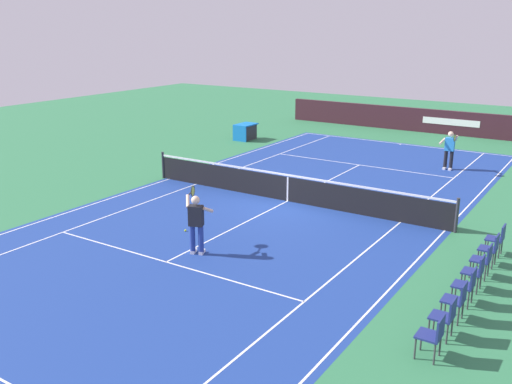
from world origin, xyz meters
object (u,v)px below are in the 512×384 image
object	(u,v)px
spectator_chair_1	(491,247)
spectator_chair_4	(467,284)
tennis_player_near	(196,221)
spectator_chair_5	(457,299)
spectator_chair_2	(484,258)
tennis_net	(288,188)
equipment_cart_tarped	(245,132)
spectator_chair_6	(446,315)
spectator_chair_7	(433,334)
spectator_chair_0	(498,237)
spectator_chair_3	(476,270)
tennis_player_far	(450,148)
tennis_ball	(185,230)

from	to	relation	value
spectator_chair_1	spectator_chair_4	world-z (taller)	same
tennis_player_near	spectator_chair_5	xyz separation A→B (m)	(-0.06, 6.88, -0.41)
spectator_chair_2	tennis_net	bearing A→B (deg)	-111.95
tennis_net	spectator_chair_1	distance (m)	7.47
spectator_chair_2	equipment_cart_tarped	xyz separation A→B (m)	(-11.33, -14.65, -0.08)
spectator_chair_1	spectator_chair_6	xyz separation A→B (m)	(4.22, 0.00, 0.00)
spectator_chair_6	spectator_chair_7	xyz separation A→B (m)	(0.84, 0.00, 0.00)
spectator_chair_0	spectator_chair_7	distance (m)	5.91
tennis_net	spectator_chair_3	bearing A→B (deg)	62.51
tennis_player_near	spectator_chair_2	distance (m)	7.36
spectator_chair_0	spectator_chair_6	bearing A→B (deg)	0.00
spectator_chair_6	equipment_cart_tarped	xyz separation A→B (m)	(-14.71, -14.65, -0.08)
spectator_chair_2	spectator_chair_4	bearing A→B (deg)	0.00
tennis_player_far	spectator_chair_5	size ratio (longest dim) A/B	1.93
spectator_chair_0	spectator_chair_3	bearing A→B (deg)	0.00
tennis_player_near	spectator_chair_7	xyz separation A→B (m)	(1.63, 6.88, -0.41)
spectator_chair_2	spectator_chair_7	size ratio (longest dim) A/B	1.00
spectator_chair_0	spectator_chair_6	world-z (taller)	same
tennis_net	spectator_chair_2	bearing A→B (deg)	68.05
tennis_ball	tennis_player_near	bearing A→B (deg)	50.00
tennis_net	spectator_chair_0	bearing A→B (deg)	80.45
tennis_player_near	spectator_chair_5	distance (m)	6.89
tennis_player_near	tennis_net	bearing A→B (deg)	-176.77
spectator_chair_5	spectator_chair_7	xyz separation A→B (m)	(1.69, 0.00, 0.00)
tennis_net	spectator_chair_7	bearing A→B (deg)	45.29
tennis_player_near	spectator_chair_7	bearing A→B (deg)	76.70
spectator_chair_0	spectator_chair_1	distance (m)	0.84
tennis_player_far	spectator_chair_3	xyz separation A→B (m)	(11.44, 3.68, -0.41)
spectator_chair_6	equipment_cart_tarped	bearing A→B (deg)	-135.11
spectator_chair_1	tennis_player_near	bearing A→B (deg)	-63.44
tennis_player_far	spectator_chair_7	world-z (taller)	tennis_player_far
tennis_net	spectator_chair_6	world-z (taller)	tennis_net
spectator_chair_0	spectator_chair_1	bearing A→B (deg)	0.00
tennis_net	spectator_chair_3	distance (m)	8.10
spectator_chair_3	spectator_chair_5	distance (m)	1.69
spectator_chair_4	equipment_cart_tarped	xyz separation A→B (m)	(-13.02, -14.65, -0.08)
tennis_net	spectator_chair_4	size ratio (longest dim) A/B	13.30
tennis_net	spectator_chair_2	distance (m)	7.75
spectator_chair_0	spectator_chair_2	size ratio (longest dim) A/B	1.00
tennis_net	spectator_chair_0	xyz separation A→B (m)	(1.21, 7.19, 0.03)
tennis_player_far	spectator_chair_5	distance (m)	13.64
tennis_ball	spectator_chair_7	size ratio (longest dim) A/B	0.08
tennis_player_near	tennis_player_far	bearing A→B (deg)	166.38
spectator_chair_7	spectator_chair_3	bearing A→B (deg)	180.00
spectator_chair_1	equipment_cart_tarped	bearing A→B (deg)	-125.60
tennis_net	tennis_player_far	bearing A→B (deg)	155.52
spectator_chair_0	spectator_chair_5	world-z (taller)	same
tennis_ball	spectator_chair_3	bearing A→B (deg)	94.17
tennis_player_near	spectator_chair_2	size ratio (longest dim) A/B	1.93
tennis_ball	tennis_player_far	bearing A→B (deg)	159.24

